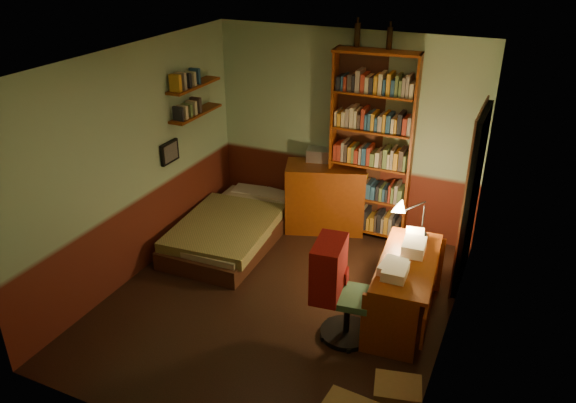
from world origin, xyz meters
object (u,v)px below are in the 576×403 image
at_px(bed, 233,220).
at_px(office_chair, 348,296).
at_px(desk_lamp, 424,210).
at_px(cardboard_box_b, 397,397).
at_px(dresser, 325,197).
at_px(bookshelf, 371,149).
at_px(desk, 405,290).
at_px(mini_stereo, 318,155).

distance_m(bed, office_chair, 2.31).
bearing_deg(desk_lamp, cardboard_box_b, -105.95).
bearing_deg(dresser, desk_lamp, -51.76).
distance_m(bookshelf, desk, 2.01).
bearing_deg(desk, mini_stereo, 129.83).
xyz_separation_m(dresser, desk, (1.46, -1.50, -0.10)).
relative_size(dresser, office_chair, 1.07).
height_order(mini_stereo, office_chair, mini_stereo).
xyz_separation_m(bed, bookshelf, (1.51, 0.88, 0.91)).
distance_m(bed, desk_lamp, 2.51).
bearing_deg(bookshelf, bed, -155.45).
distance_m(mini_stereo, office_chair, 2.48).
bearing_deg(bed, desk_lamp, -4.84).
height_order(dresser, desk, dresser).
bearing_deg(desk, bookshelf, 114.56).
height_order(desk, cardboard_box_b, desk).
distance_m(mini_stereo, desk, 2.38).
bearing_deg(bed, office_chair, -33.42).
bearing_deg(office_chair, bed, 141.26).
relative_size(bookshelf, cardboard_box_b, 6.21).
height_order(bookshelf, desk, bookshelf).
distance_m(bookshelf, cardboard_box_b, 3.23).
relative_size(mini_stereo, desk_lamp, 0.50).
bearing_deg(bed, cardboard_box_b, -37.92).
distance_m(bed, bookshelf, 1.97).
relative_size(dresser, cardboard_box_b, 2.65).
bearing_deg(desk_lamp, desk, -113.86).
bearing_deg(mini_stereo, cardboard_box_b, -70.55).
distance_m(dresser, cardboard_box_b, 3.24).
relative_size(desk_lamp, office_chair, 0.62).
bearing_deg(desk, bed, 158.70).
bearing_deg(bookshelf, office_chair, -83.39).
bearing_deg(desk_lamp, bookshelf, 107.71).
xyz_separation_m(dresser, cardboard_box_b, (1.71, -2.74, -0.32)).
bearing_deg(dresser, office_chair, -82.63).
bearing_deg(dresser, mini_stereo, 122.33).
relative_size(bed, bookshelf, 0.83).
distance_m(dresser, mini_stereo, 0.57).
distance_m(mini_stereo, desk_lamp, 1.92).
height_order(mini_stereo, desk_lamp, desk_lamp).
distance_m(dresser, office_chair, 2.24).
bearing_deg(office_chair, dresser, 109.62).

